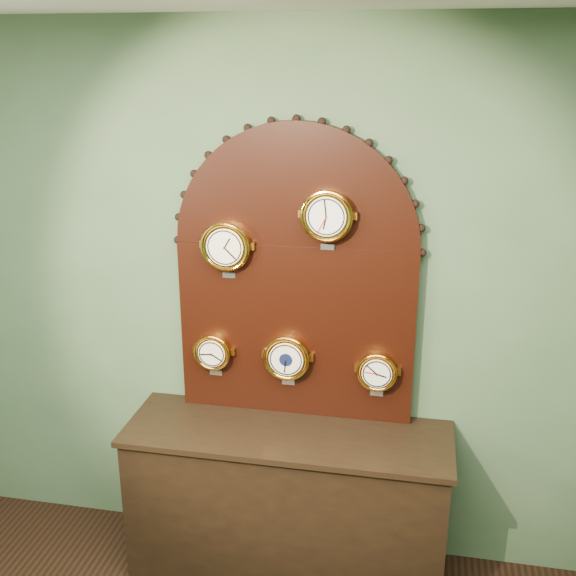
% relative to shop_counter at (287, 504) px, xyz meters
% --- Properties ---
extents(wall_back, '(4.00, 0.00, 4.00)m').
position_rel_shop_counter_xyz_m(wall_back, '(0.00, 0.27, 1.00)').
color(wall_back, '#456243').
rests_on(wall_back, ground).
extents(shop_counter, '(1.60, 0.50, 0.80)m').
position_rel_shop_counter_xyz_m(shop_counter, '(0.00, 0.00, 0.00)').
color(shop_counter, black).
rests_on(shop_counter, ground_plane).
extents(display_board, '(1.26, 0.06, 1.53)m').
position_rel_shop_counter_xyz_m(display_board, '(0.00, 0.22, 1.23)').
color(display_board, black).
rests_on(display_board, shop_counter).
extents(roman_clock, '(0.25, 0.08, 0.30)m').
position_rel_shop_counter_xyz_m(roman_clock, '(-0.33, 0.15, 1.33)').
color(roman_clock, gold).
rests_on(roman_clock, display_board).
extents(arabic_clock, '(0.25, 0.08, 0.30)m').
position_rel_shop_counter_xyz_m(arabic_clock, '(0.16, 0.15, 1.50)').
color(arabic_clock, gold).
rests_on(arabic_clock, display_board).
extents(hygrometer, '(0.19, 0.08, 0.24)m').
position_rel_shop_counter_xyz_m(hygrometer, '(-0.42, 0.15, 0.76)').
color(hygrometer, gold).
rests_on(hygrometer, display_board).
extents(barometer, '(0.24, 0.08, 0.29)m').
position_rel_shop_counter_xyz_m(barometer, '(-0.03, 0.15, 0.76)').
color(barometer, gold).
rests_on(barometer, display_board).
extents(tide_clock, '(0.20, 0.08, 0.25)m').
position_rel_shop_counter_xyz_m(tide_clock, '(0.42, 0.15, 0.73)').
color(tide_clock, gold).
rests_on(tide_clock, display_board).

